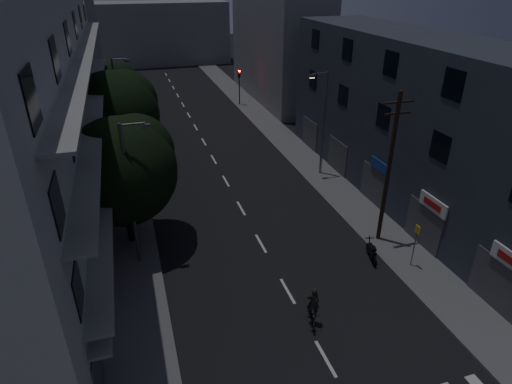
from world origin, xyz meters
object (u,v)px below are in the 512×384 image
bus_stop_sign (416,238)px  motorcycle (371,252)px  utility_pole (389,167)px  cyclist (312,311)px

bus_stop_sign → motorcycle: size_ratio=1.41×
utility_pole → cyclist: (-6.65, -5.16, -4.17)m
utility_pole → motorcycle: size_ratio=5.03×
utility_pole → bus_stop_sign: utility_pole is taller
utility_pole → motorcycle: bearing=-132.0°
utility_pole → bus_stop_sign: 4.15m
bus_stop_sign → cyclist: (-6.94, -2.28, -1.20)m
motorcycle → utility_pole: bearing=63.2°
utility_pole → bus_stop_sign: size_ratio=3.56×
bus_stop_sign → cyclist: 7.40m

